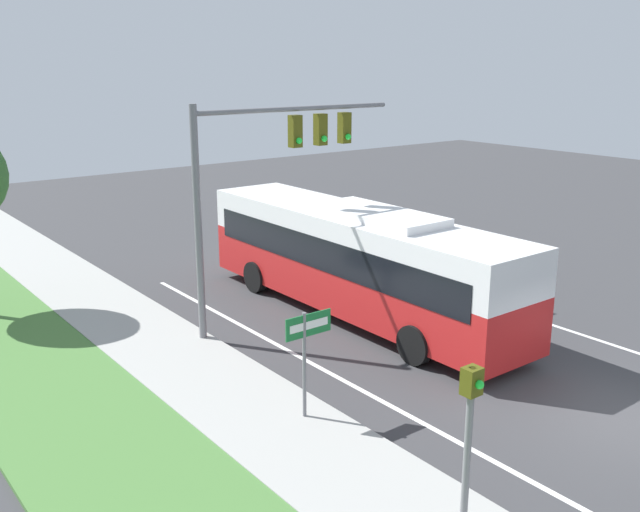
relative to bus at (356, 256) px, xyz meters
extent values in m
plane|color=#38383A|center=(0.36, -8.43, -1.84)|extent=(80.00, 80.00, 0.00)
cube|color=silver|center=(-3.24, -8.43, -1.83)|extent=(0.14, 30.00, 0.01)
cube|color=red|center=(0.00, 0.01, -0.71)|extent=(2.50, 11.95, 1.52)
cube|color=white|center=(0.00, 0.01, 0.67)|extent=(2.50, 11.95, 1.24)
cube|color=black|center=(0.00, 0.01, 0.24)|extent=(2.54, 11.00, 0.94)
cube|color=white|center=(0.00, -0.88, 1.41)|extent=(1.75, 4.18, 0.24)
cylinder|color=black|center=(-1.20, 3.72, -1.32)|extent=(0.28, 1.04, 1.04)
cylinder|color=black|center=(1.20, 3.72, -1.32)|extent=(0.28, 1.04, 1.04)
cylinder|color=black|center=(-1.20, -3.69, -1.32)|extent=(0.28, 1.04, 1.04)
cylinder|color=black|center=(1.20, -3.69, -1.32)|extent=(0.28, 1.04, 1.04)
cylinder|color=slate|center=(-4.69, 0.94, 1.36)|extent=(0.20, 0.20, 6.40)
cylinder|color=slate|center=(-1.43, 0.94, 4.31)|extent=(6.51, 0.14, 0.14)
cube|color=#47470F|center=(-1.52, 0.94, 3.69)|extent=(0.32, 0.28, 0.90)
sphere|color=#1ED838|center=(-1.52, 0.76, 3.44)|extent=(0.18, 0.18, 0.18)
cube|color=#47470F|center=(-0.62, 0.94, 3.69)|extent=(0.32, 0.28, 0.90)
sphere|color=#1ED838|center=(-0.62, 0.76, 3.44)|extent=(0.18, 0.18, 0.18)
cube|color=#47470F|center=(0.27, 0.94, 3.69)|extent=(0.32, 0.28, 0.90)
sphere|color=#1ED838|center=(0.27, 0.76, 3.44)|extent=(0.18, 0.18, 0.18)
cylinder|color=slate|center=(-5.49, -9.08, -0.34)|extent=(0.12, 0.12, 3.00)
cube|color=#47470F|center=(-5.49, -9.08, 0.94)|extent=(0.28, 0.24, 0.44)
sphere|color=#1ED838|center=(-5.49, -9.23, 0.94)|extent=(0.14, 0.14, 0.14)
cylinder|color=slate|center=(-5.16, -4.38, -0.61)|extent=(0.08, 0.08, 2.45)
cube|color=#196B33|center=(-5.05, -4.38, 0.32)|extent=(1.15, 0.03, 0.49)
cube|color=white|center=(-5.05, -4.40, 0.32)|extent=(0.97, 0.01, 0.17)
camera|label=1|loc=(-13.31, -15.46, 5.59)|focal=40.00mm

